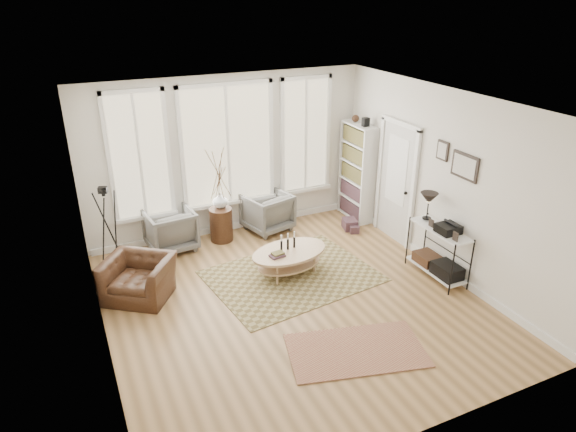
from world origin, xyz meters
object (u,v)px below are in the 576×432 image
armchair_right (267,212)px  accent_chair (138,278)px  low_shelf (438,247)px  coffee_table (289,256)px  bookcase (357,172)px  side_table (220,198)px  armchair_left (170,230)px

armchair_right → accent_chair: (-2.62, -1.33, -0.06)m
low_shelf → coffee_table: low_shelf is taller
bookcase → side_table: size_ratio=1.19×
coffee_table → armchair_left: 2.24m
low_shelf → accent_chair: size_ratio=1.37×
coffee_table → accent_chair: 2.32m
side_table → accent_chair: bearing=-143.1°
bookcase → coffee_table: 2.66m
armchair_right → bookcase: bearing=159.1°
accent_chair → armchair_left: bearing=94.7°
low_shelf → side_table: size_ratio=0.75×
bookcase → armchair_left: size_ratio=2.54×
armchair_left → armchair_right: 1.84m
low_shelf → armchair_right: low_shelf is taller
bookcase → low_shelf: bearing=-91.3°
armchair_left → accent_chair: armchair_left is taller
armchair_left → accent_chair: bearing=53.5°
armchair_left → side_table: size_ratio=0.47×
coffee_table → accent_chair: (-2.30, 0.32, -0.01)m
bookcase → accent_chair: 4.63m
bookcase → armchair_right: (-1.82, 0.20, -0.59)m
armchair_left → bookcase: bearing=171.3°
armchair_right → accent_chair: bearing=12.3°
coffee_table → armchair_right: 1.69m
coffee_table → low_shelf: bearing=-27.1°
armchair_right → side_table: size_ratio=0.46×
side_table → armchair_left: bearing=176.9°
bookcase → armchair_right: bookcase is taller
low_shelf → accent_chair: 4.61m
accent_chair → low_shelf: bearing=17.9°
low_shelf → bookcase: bearing=88.7°
bookcase → armchair_right: 1.92m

